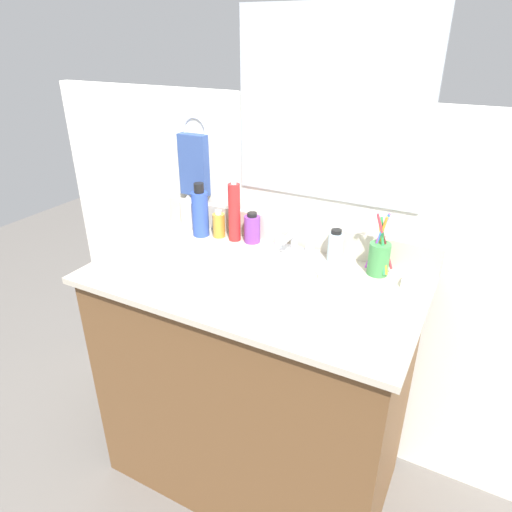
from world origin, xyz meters
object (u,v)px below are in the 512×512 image
object	(u,v)px
bottle_gel_clear	(335,246)
soap_bar	(414,283)
faucet	(293,245)
hand_towel	(194,165)
cup_green	(379,256)
bottle_cream_purple	(252,228)
bottle_lotion_white	(189,213)
bottle_spray_red	(234,212)
bottle_oil_amber	(219,225)
bottle_shampoo_blue	(200,212)

from	to	relation	value
bottle_gel_clear	soap_bar	world-z (taller)	bottle_gel_clear
faucet	hand_towel	bearing A→B (deg)	169.89
hand_towel	cup_green	world-z (taller)	hand_towel
bottle_cream_purple	bottle_lotion_white	distance (m)	0.27
bottle_cream_purple	hand_towel	bearing A→B (deg)	166.84
bottle_spray_red	bottle_cream_purple	size ratio (longest dim) A/B	2.20
hand_towel	bottle_oil_amber	bearing A→B (deg)	-27.90
cup_green	bottle_gel_clear	bearing A→B (deg)	170.57
bottle_oil_amber	bottle_lotion_white	bearing A→B (deg)	169.73
faucet	soap_bar	xyz separation A→B (m)	(0.39, -0.04, -0.02)
bottle_cream_purple	cup_green	xyz separation A→B (m)	(0.44, -0.03, 0.01)
bottle_shampoo_blue	soap_bar	bearing A→B (deg)	-1.86
bottle_shampoo_blue	cup_green	xyz separation A→B (m)	(0.63, 0.01, -0.03)
bottle_lotion_white	bottle_oil_amber	size ratio (longest dim) A/B	1.24
bottle_spray_red	bottle_gel_clear	world-z (taller)	bottle_spray_red
bottle_shampoo_blue	bottle_lotion_white	xyz separation A→B (m)	(-0.08, 0.05, -0.03)
faucet	bottle_shampoo_blue	distance (m)	0.35
bottle_spray_red	bottle_oil_amber	xyz separation A→B (m)	(-0.06, -0.00, -0.06)
faucet	bottle_lotion_white	distance (m)	0.43
bottle_lotion_white	soap_bar	world-z (taller)	bottle_lotion_white
bottle_gel_clear	bottle_cream_purple	bearing A→B (deg)	178.99
bottle_cream_purple	cup_green	size ratio (longest dim) A/B	0.55
soap_bar	hand_towel	bearing A→B (deg)	171.59
bottle_gel_clear	bottle_lotion_white	xyz separation A→B (m)	(-0.57, 0.02, 0.00)
bottle_gel_clear	bottle_lotion_white	world-z (taller)	bottle_lotion_white
hand_towel	bottle_gel_clear	size ratio (longest dim) A/B	2.07
soap_bar	bottle_gel_clear	bearing A→B (deg)	168.21
bottle_oil_amber	bottle_shampoo_blue	bearing A→B (deg)	-162.28
bottle_spray_red	bottle_cream_purple	bearing A→B (deg)	12.94
bottle_lotion_white	cup_green	size ratio (longest dim) A/B	0.62
bottle_shampoo_blue	bottle_gel_clear	distance (m)	0.49
bottle_spray_red	bottle_gel_clear	bearing A→B (deg)	1.40
bottle_gel_clear	bottle_oil_amber	bearing A→B (deg)	-178.77
bottle_cream_purple	bottle_oil_amber	distance (m)	0.13
faucet	cup_green	bearing A→B (deg)	-3.16
hand_towel	cup_green	size ratio (longest dim) A/B	1.13
bottle_shampoo_blue	bottle_lotion_white	bearing A→B (deg)	150.88
soap_bar	bottle_cream_purple	bearing A→B (deg)	173.98
bottle_shampoo_blue	bottle_gel_clear	xyz separation A→B (m)	(0.49, 0.03, -0.04)
bottle_cream_purple	soap_bar	distance (m)	0.56
hand_towel	faucet	distance (m)	0.48
faucet	bottle_lotion_white	xyz separation A→B (m)	(-0.43, 0.03, 0.03)
hand_towel	soap_bar	distance (m)	0.86
bottle_spray_red	cup_green	distance (m)	0.50
bottle_oil_amber	bottle_gel_clear	bearing A→B (deg)	1.23
cup_green	soap_bar	xyz separation A→B (m)	(0.11, -0.03, -0.05)
bottle_shampoo_blue	bottle_lotion_white	distance (m)	0.10
bottle_gel_clear	cup_green	distance (m)	0.14
bottle_shampoo_blue	bottle_gel_clear	size ratio (longest dim) A/B	1.80
soap_bar	faucet	bearing A→B (deg)	173.47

